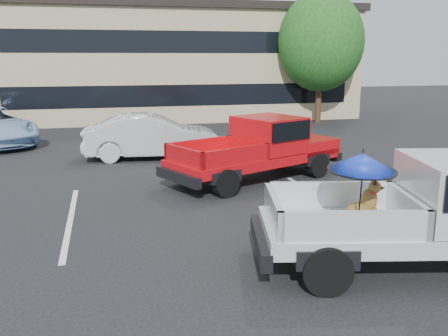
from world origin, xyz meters
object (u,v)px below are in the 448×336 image
Objects in this scene: tree_right at (321,42)px; silver_pickup at (447,208)px; silver_sedan at (152,136)px; tree_back at (228,42)px; red_pickup at (265,145)px.

silver_pickup is (-5.74, -18.07, -3.16)m from tree_right.
tree_right is at bearing -46.74° from silver_sedan.
tree_back is (-3.00, 8.00, 0.20)m from tree_right.
red_pickup is 1.23× the size of silver_sedan.
red_pickup is (-6.70, -11.35, -3.23)m from tree_right.
silver_pickup reaches higher than silver_sedan.
tree_back is 1.52× the size of silver_sedan.
tree_right is 0.95× the size of tree_back.
silver_sedan is at bearing -141.55° from tree_right.
silver_pickup is at bearing -106.51° from red_pickup.
tree_back is 1.19× the size of silver_pickup.
tree_back is 17.34m from silver_sedan.
tree_back reaches higher than silver_sedan.
red_pickup is at bearing -120.57° from tree_right.
tree_back is 26.43m from silver_pickup.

